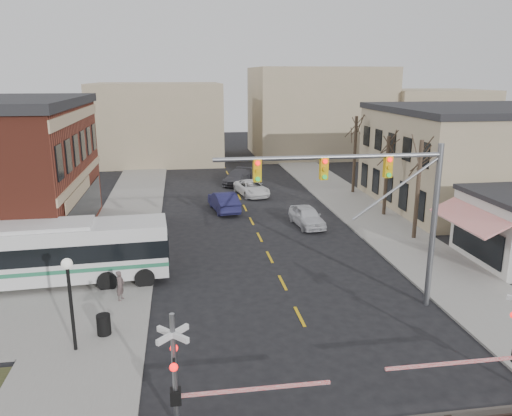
{
  "coord_description": "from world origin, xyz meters",
  "views": [
    {
      "loc": [
        -5.25,
        -18.8,
        11.04
      ],
      "look_at": [
        -1.02,
        8.98,
        3.5
      ],
      "focal_mm": 35.0,
      "sensor_mm": 36.0,
      "label": 1
    }
  ],
  "objects_px": {
    "transit_bus": "(45,253)",
    "traffic_signal_mast": "(378,193)",
    "pedestrian_near": "(120,285)",
    "car_c": "(252,188)",
    "car_a": "(307,216)",
    "trash_bin": "(104,325)",
    "car_b": "(224,201)",
    "rr_crossing_east": "(511,337)",
    "car_d": "(237,177)",
    "rr_crossing_west": "(188,371)",
    "pedestrian_far": "(104,260)",
    "street_lamp": "(69,285)"
  },
  "relations": [
    {
      "from": "traffic_signal_mast",
      "to": "car_c",
      "type": "bearing_deg",
      "value": 95.66
    },
    {
      "from": "transit_bus",
      "to": "pedestrian_near",
      "type": "bearing_deg",
      "value": -32.92
    },
    {
      "from": "rr_crossing_west",
      "to": "pedestrian_far",
      "type": "height_order",
      "value": "rr_crossing_west"
    },
    {
      "from": "traffic_signal_mast",
      "to": "trash_bin",
      "type": "bearing_deg",
      "value": -176.06
    },
    {
      "from": "car_d",
      "to": "pedestrian_far",
      "type": "relative_size",
      "value": 2.68
    },
    {
      "from": "rr_crossing_west",
      "to": "car_b",
      "type": "height_order",
      "value": "rr_crossing_west"
    },
    {
      "from": "rr_crossing_west",
      "to": "pedestrian_near",
      "type": "height_order",
      "value": "rr_crossing_west"
    },
    {
      "from": "car_a",
      "to": "car_c",
      "type": "bearing_deg",
      "value": 99.06
    },
    {
      "from": "car_c",
      "to": "car_d",
      "type": "height_order",
      "value": "car_d"
    },
    {
      "from": "traffic_signal_mast",
      "to": "pedestrian_near",
      "type": "height_order",
      "value": "traffic_signal_mast"
    },
    {
      "from": "trash_bin",
      "to": "car_d",
      "type": "height_order",
      "value": "car_d"
    },
    {
      "from": "pedestrian_near",
      "to": "pedestrian_far",
      "type": "bearing_deg",
      "value": 39.89
    },
    {
      "from": "traffic_signal_mast",
      "to": "transit_bus",
      "type": "bearing_deg",
      "value": 162.15
    },
    {
      "from": "trash_bin",
      "to": "car_c",
      "type": "xyz_separation_m",
      "value": [
        10.08,
        25.1,
        0.12
      ]
    },
    {
      "from": "rr_crossing_east",
      "to": "pedestrian_far",
      "type": "height_order",
      "value": "rr_crossing_east"
    },
    {
      "from": "trash_bin",
      "to": "car_b",
      "type": "bearing_deg",
      "value": 70.67
    },
    {
      "from": "rr_crossing_east",
      "to": "car_b",
      "type": "distance_m",
      "value": 26.97
    },
    {
      "from": "traffic_signal_mast",
      "to": "pedestrian_far",
      "type": "bearing_deg",
      "value": 156.07
    },
    {
      "from": "rr_crossing_east",
      "to": "trash_bin",
      "type": "xyz_separation_m",
      "value": [
        -15.02,
        5.82,
        -1.39
      ]
    },
    {
      "from": "street_lamp",
      "to": "car_b",
      "type": "bearing_deg",
      "value": 69.23
    },
    {
      "from": "pedestrian_far",
      "to": "pedestrian_near",
      "type": "bearing_deg",
      "value": -103.61
    },
    {
      "from": "rr_crossing_west",
      "to": "trash_bin",
      "type": "bearing_deg",
      "value": 119.6
    },
    {
      "from": "car_c",
      "to": "pedestrian_far",
      "type": "bearing_deg",
      "value": -132.0
    },
    {
      "from": "rr_crossing_west",
      "to": "street_lamp",
      "type": "relative_size",
      "value": 1.41
    },
    {
      "from": "pedestrian_far",
      "to": "trash_bin",
      "type": "bearing_deg",
      "value": -116.25
    },
    {
      "from": "traffic_signal_mast",
      "to": "car_a",
      "type": "distance_m",
      "value": 14.72
    },
    {
      "from": "car_c",
      "to": "pedestrian_near",
      "type": "bearing_deg",
      "value": -125.3
    },
    {
      "from": "transit_bus",
      "to": "car_d",
      "type": "height_order",
      "value": "transit_bus"
    },
    {
      "from": "rr_crossing_east",
      "to": "street_lamp",
      "type": "bearing_deg",
      "value": 163.64
    },
    {
      "from": "transit_bus",
      "to": "street_lamp",
      "type": "distance_m",
      "value": 7.81
    },
    {
      "from": "street_lamp",
      "to": "pedestrian_far",
      "type": "height_order",
      "value": "street_lamp"
    },
    {
      "from": "street_lamp",
      "to": "car_d",
      "type": "bearing_deg",
      "value": 71.83
    },
    {
      "from": "transit_bus",
      "to": "traffic_signal_mast",
      "type": "xyz_separation_m",
      "value": [
        16.26,
        -5.24,
        3.9
      ]
    },
    {
      "from": "pedestrian_near",
      "to": "pedestrian_far",
      "type": "distance_m",
      "value": 3.58
    },
    {
      "from": "street_lamp",
      "to": "pedestrian_near",
      "type": "xyz_separation_m",
      "value": [
        1.34,
        4.54,
        -2.11
      ]
    },
    {
      "from": "car_c",
      "to": "car_d",
      "type": "relative_size",
      "value": 1.0
    },
    {
      "from": "car_c",
      "to": "car_b",
      "type": "bearing_deg",
      "value": -131.94
    },
    {
      "from": "car_b",
      "to": "pedestrian_near",
      "type": "xyz_separation_m",
      "value": [
        -6.63,
        -16.48,
        0.06
      ]
    },
    {
      "from": "car_c",
      "to": "pedestrian_far",
      "type": "height_order",
      "value": "pedestrian_far"
    },
    {
      "from": "rr_crossing_west",
      "to": "rr_crossing_east",
      "type": "height_order",
      "value": "same"
    },
    {
      "from": "rr_crossing_west",
      "to": "rr_crossing_east",
      "type": "relative_size",
      "value": 1.0
    },
    {
      "from": "rr_crossing_west",
      "to": "car_c",
      "type": "relative_size",
      "value": 1.12
    },
    {
      "from": "transit_bus",
      "to": "pedestrian_far",
      "type": "bearing_deg",
      "value": 13.31
    },
    {
      "from": "car_c",
      "to": "rr_crossing_east",
      "type": "bearing_deg",
      "value": -92.05
    },
    {
      "from": "trash_bin",
      "to": "car_c",
      "type": "distance_m",
      "value": 27.05
    },
    {
      "from": "transit_bus",
      "to": "car_a",
      "type": "xyz_separation_m",
      "value": [
        16.55,
        8.6,
        -1.11
      ]
    },
    {
      "from": "car_c",
      "to": "car_a",
      "type": "bearing_deg",
      "value": -86.62
    },
    {
      "from": "traffic_signal_mast",
      "to": "pedestrian_far",
      "type": "relative_size",
      "value": 5.67
    },
    {
      "from": "transit_bus",
      "to": "car_d",
      "type": "distance_m",
      "value": 27.55
    },
    {
      "from": "pedestrian_far",
      "to": "car_a",
      "type": "bearing_deg",
      "value": -3.43
    }
  ]
}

